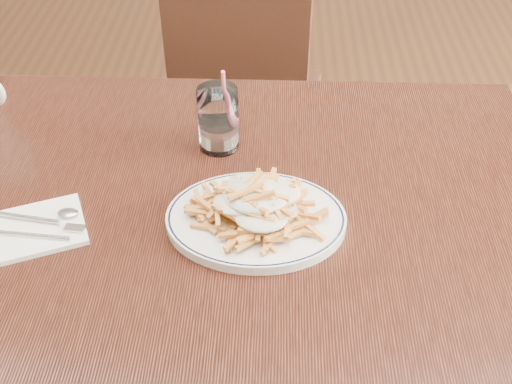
{
  "coord_description": "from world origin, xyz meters",
  "views": [
    {
      "loc": [
        0.1,
        -0.82,
        1.49
      ],
      "look_at": [
        0.07,
        -0.05,
        0.82
      ],
      "focal_mm": 45.0,
      "sensor_mm": 36.0,
      "label": 1
    }
  ],
  "objects_px": {
    "chair_far": "(245,93)",
    "loaded_fries": "(256,201)",
    "water_glass": "(219,122)",
    "fries_plate": "(256,219)",
    "table": "(218,233)"
  },
  "relations": [
    {
      "from": "fries_plate",
      "to": "water_glass",
      "type": "relative_size",
      "value": 2.11
    },
    {
      "from": "fries_plate",
      "to": "water_glass",
      "type": "height_order",
      "value": "water_glass"
    },
    {
      "from": "loaded_fries",
      "to": "fries_plate",
      "type": "bearing_deg",
      "value": 26.57
    },
    {
      "from": "fries_plate",
      "to": "water_glass",
      "type": "distance_m",
      "value": 0.23
    },
    {
      "from": "chair_far",
      "to": "fries_plate",
      "type": "relative_size",
      "value": 2.37
    },
    {
      "from": "chair_far",
      "to": "loaded_fries",
      "type": "relative_size",
      "value": 3.54
    },
    {
      "from": "fries_plate",
      "to": "water_glass",
      "type": "xyz_separation_m",
      "value": [
        -0.08,
        0.21,
        0.04
      ]
    },
    {
      "from": "table",
      "to": "water_glass",
      "type": "height_order",
      "value": "water_glass"
    },
    {
      "from": "chair_far",
      "to": "water_glass",
      "type": "relative_size",
      "value": 5.0
    },
    {
      "from": "chair_far",
      "to": "water_glass",
      "type": "distance_m",
      "value": 0.7
    },
    {
      "from": "table",
      "to": "fries_plate",
      "type": "bearing_deg",
      "value": -37.66
    },
    {
      "from": "water_glass",
      "to": "table",
      "type": "bearing_deg",
      "value": -87.68
    },
    {
      "from": "table",
      "to": "loaded_fries",
      "type": "xyz_separation_m",
      "value": [
        0.07,
        -0.05,
        0.13
      ]
    },
    {
      "from": "table",
      "to": "water_glass",
      "type": "distance_m",
      "value": 0.21
    },
    {
      "from": "fries_plate",
      "to": "table",
      "type": "bearing_deg",
      "value": 142.34
    }
  ]
}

